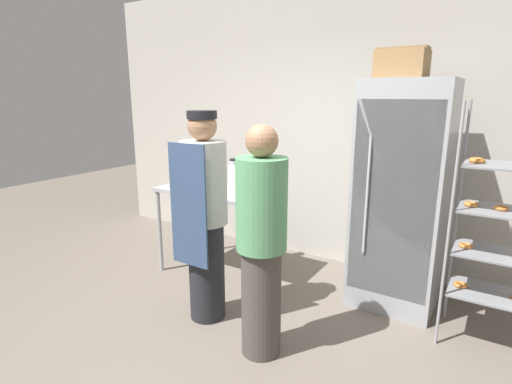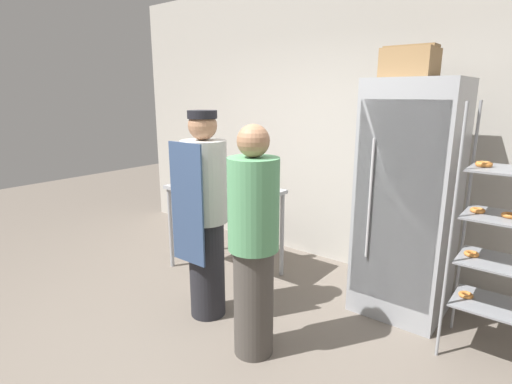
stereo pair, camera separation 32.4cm
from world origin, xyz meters
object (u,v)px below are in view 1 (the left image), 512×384
at_px(refrigerator, 401,197).
at_px(cardboard_storage_box, 402,64).
at_px(baking_rack, 498,230).
at_px(person_baker, 205,215).
at_px(blender_pitcher, 234,174).
at_px(binder_stack, 196,176).
at_px(donut_box, 233,190).
at_px(person_customer, 261,243).

height_order(refrigerator, cardboard_storage_box, cardboard_storage_box).
relative_size(baking_rack, person_baker, 1.05).
height_order(blender_pitcher, person_baker, person_baker).
distance_m(binder_stack, cardboard_storage_box, 2.30).
distance_m(baking_rack, blender_pitcher, 2.42).
relative_size(baking_rack, cardboard_storage_box, 4.66).
xyz_separation_m(donut_box, person_customer, (0.80, -0.77, -0.12)).
bearing_deg(binder_stack, refrigerator, 8.00).
bearing_deg(donut_box, binder_stack, 161.77).
relative_size(refrigerator, person_baker, 1.14).
xyz_separation_m(binder_stack, cardboard_storage_box, (2.00, 0.28, 1.10)).
height_order(refrigerator, binder_stack, refrigerator).
bearing_deg(binder_stack, cardboard_storage_box, 7.90).
height_order(refrigerator, person_customer, refrigerator).
height_order(binder_stack, person_baker, person_baker).
bearing_deg(person_baker, person_customer, -14.25).
xyz_separation_m(donut_box, blender_pitcher, (-0.24, 0.35, 0.08)).
distance_m(baking_rack, donut_box, 2.19).
xyz_separation_m(refrigerator, baking_rack, (0.75, -0.26, -0.09)).
distance_m(baking_rack, cardboard_storage_box, 1.48).
height_order(binder_stack, person_customer, person_customer).
height_order(cardboard_storage_box, person_baker, cardboard_storage_box).
height_order(baking_rack, binder_stack, baking_rack).
relative_size(baking_rack, donut_box, 6.87).
relative_size(donut_box, person_customer, 0.16).
height_order(donut_box, cardboard_storage_box, cardboard_storage_box).
bearing_deg(blender_pitcher, person_customer, -47.56).
distance_m(donut_box, person_baker, 0.63).
distance_m(binder_stack, person_customer, 1.76).
xyz_separation_m(refrigerator, donut_box, (-1.43, -0.51, -0.02)).
distance_m(donut_box, person_customer, 1.12).
bearing_deg(refrigerator, person_customer, -116.18).
bearing_deg(cardboard_storage_box, refrigerator, 10.52).
distance_m(refrigerator, person_baker, 1.70).
bearing_deg(person_customer, binder_stack, 145.69).
height_order(refrigerator, donut_box, refrigerator).
xyz_separation_m(refrigerator, blender_pitcher, (-1.66, -0.15, 0.06)).
distance_m(donut_box, blender_pitcher, 0.43).
bearing_deg(blender_pitcher, donut_box, -56.25).
bearing_deg(baking_rack, donut_box, -173.56).
xyz_separation_m(refrigerator, person_baker, (-1.27, -1.12, -0.09)).
xyz_separation_m(baking_rack, binder_stack, (-2.83, -0.03, 0.09)).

